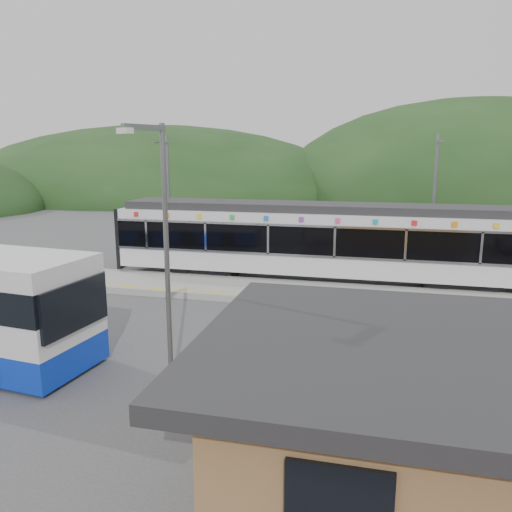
# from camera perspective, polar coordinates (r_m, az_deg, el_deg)

# --- Properties ---
(ground) EXTENTS (120.00, 120.00, 0.00)m
(ground) POSITION_cam_1_polar(r_m,az_deg,el_deg) (18.83, -0.29, -7.13)
(ground) COLOR #4C4C4F
(ground) RESTS_ON ground
(hills) EXTENTS (146.00, 149.00, 26.00)m
(hills) POSITION_cam_1_polar(r_m,az_deg,el_deg) (23.46, 17.84, -3.88)
(hills) COLOR #1E3D19
(hills) RESTS_ON ground
(platform) EXTENTS (26.00, 3.20, 0.30)m
(platform) POSITION_cam_1_polar(r_m,az_deg,el_deg) (21.85, 1.80, -4.03)
(platform) COLOR #9E9E99
(platform) RESTS_ON ground
(yellow_line) EXTENTS (26.00, 0.10, 0.01)m
(yellow_line) POSITION_cam_1_polar(r_m,az_deg,el_deg) (20.59, 1.06, -4.57)
(yellow_line) COLOR yellow
(yellow_line) RESTS_ON platform
(train) EXTENTS (20.44, 3.01, 3.74)m
(train) POSITION_cam_1_polar(r_m,az_deg,el_deg) (23.73, 8.12, 1.87)
(train) COLOR black
(train) RESTS_ON ground
(catenary_mast_west) EXTENTS (0.18, 1.80, 7.00)m
(catenary_mast_west) POSITION_cam_1_polar(r_m,az_deg,el_deg) (28.32, -9.97, 6.63)
(catenary_mast_west) COLOR slate
(catenary_mast_west) RESTS_ON ground
(catenary_mast_east) EXTENTS (0.18, 1.80, 7.00)m
(catenary_mast_east) POSITION_cam_1_polar(r_m,az_deg,el_deg) (26.10, 19.65, 5.71)
(catenary_mast_east) COLOR slate
(catenary_mast_east) RESTS_ON ground
(station_shelter) EXTENTS (9.20, 6.20, 3.00)m
(station_shelter) POSITION_cam_1_polar(r_m,az_deg,el_deg) (9.59, 23.19, -17.52)
(station_shelter) COLOR olive
(station_shelter) RESTS_ON ground
(lamp_post) EXTENTS (0.58, 1.23, 6.74)m
(lamp_post) POSITION_cam_1_polar(r_m,az_deg,el_deg) (11.68, -10.47, 1.24)
(lamp_post) COLOR slate
(lamp_post) RESTS_ON ground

